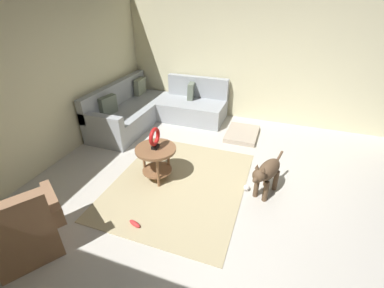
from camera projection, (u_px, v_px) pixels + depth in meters
name	position (u px, v px, depth m)	size (l,w,h in m)	color
ground_plane	(222.00, 204.00, 3.63)	(6.00, 6.00, 0.10)	beige
wall_back	(30.00, 84.00, 3.78)	(6.00, 0.12, 2.70)	beige
wall_right	(261.00, 57.00, 5.32)	(0.12, 6.00, 2.70)	beige
area_rug	(179.00, 184.00, 3.93)	(2.30, 1.90, 0.01)	tan
sectional_couch	(154.00, 110.00, 5.66)	(2.20, 2.25, 0.88)	#9EA3A8
armchair	(22.00, 233.00, 2.73)	(1.00, 0.94, 0.88)	#936B4C
side_table	(156.00, 155.00, 3.85)	(0.60, 0.60, 0.54)	brown
torus_sculpture	(155.00, 138.00, 3.70)	(0.28, 0.08, 0.33)	black
dog_bed_mat	(242.00, 134.00, 5.22)	(0.80, 0.60, 0.09)	#B2A38E
dog	(267.00, 173.00, 3.55)	(0.81, 0.39, 0.63)	brown
dog_toy_ball	(247.00, 188.00, 3.78)	(0.09, 0.09, 0.09)	silver
dog_toy_bone	(135.00, 224.00, 3.22)	(0.18, 0.06, 0.06)	red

